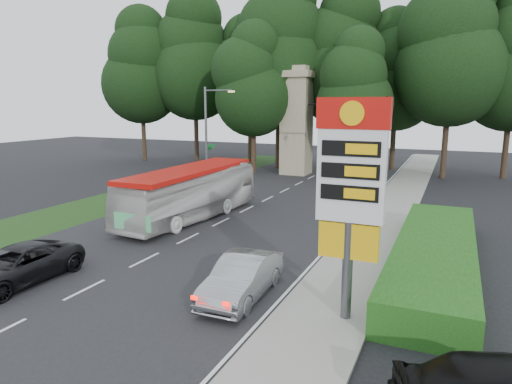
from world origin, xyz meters
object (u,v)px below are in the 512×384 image
at_px(gas_station_pylon, 351,180).
at_px(sedan_silver, 242,277).
at_px(suv_charcoal, 16,266).
at_px(traffic_signal_mast, 367,130).
at_px(monument, 297,120).
at_px(transit_bus, 191,194).
at_px(streetlight_signs, 208,131).

bearing_deg(gas_station_pylon, sedan_silver, 175.68).
bearing_deg(suv_charcoal, gas_station_pylon, 9.99).
relative_size(traffic_signal_mast, monument, 0.72).
bearing_deg(gas_station_pylon, transit_bus, 141.11).
height_order(gas_station_pylon, monument, monument).
relative_size(monument, transit_bus, 0.93).
distance_m(transit_bus, suv_charcoal, 11.08).
height_order(traffic_signal_mast, monument, monument).
relative_size(traffic_signal_mast, suv_charcoal, 1.43).
bearing_deg(transit_bus, streetlight_signs, 119.48).
bearing_deg(sedan_silver, transit_bus, 128.58).
height_order(streetlight_signs, monument, monument).
height_order(traffic_signal_mast, suv_charcoal, traffic_signal_mast).
relative_size(transit_bus, sedan_silver, 2.40).
distance_m(gas_station_pylon, traffic_signal_mast, 22.29).
xyz_separation_m(gas_station_pylon, sedan_silver, (-3.70, 0.28, -3.71)).
distance_m(traffic_signal_mast, suv_charcoal, 25.77).
bearing_deg(monument, traffic_signal_mast, -38.00).
distance_m(gas_station_pylon, streetlight_signs, 25.74).
height_order(gas_station_pylon, streetlight_signs, streetlight_signs).
bearing_deg(traffic_signal_mast, suv_charcoal, -109.46).
height_order(streetlight_signs, transit_bus, streetlight_signs).
bearing_deg(sedan_silver, monument, 103.14).
bearing_deg(monument, transit_bus, -89.97).
height_order(monument, sedan_silver, monument).
distance_m(sedan_silver, suv_charcoal, 8.61).
height_order(monument, transit_bus, monument).
xyz_separation_m(monument, transit_bus, (0.01, -18.98, -3.61)).
bearing_deg(suv_charcoal, transit_bus, 86.33).
bearing_deg(transit_bus, traffic_signal_mast, 64.44).
relative_size(gas_station_pylon, transit_bus, 0.64).
distance_m(gas_station_pylon, suv_charcoal, 12.73).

